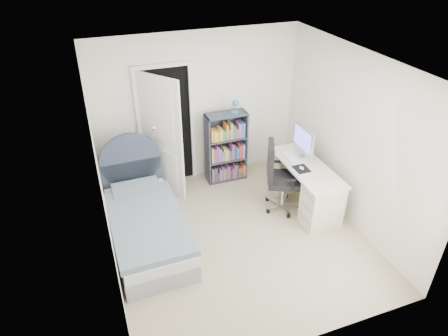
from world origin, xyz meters
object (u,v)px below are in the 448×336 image
object	(u,v)px
bed	(146,222)
floor_lamp	(155,168)
bookcase	(226,150)
desk	(304,183)
office_chair	(279,174)
nightstand	(123,179)

from	to	relation	value
bed	floor_lamp	world-z (taller)	floor_lamp
bed	bookcase	world-z (taller)	bookcase
bed	desk	distance (m)	2.48
office_chair	nightstand	bearing A→B (deg)	154.39
bed	office_chair	distance (m)	2.07
bed	bookcase	xyz separation A→B (m)	(1.60, 1.09, 0.28)
bed	nightstand	size ratio (longest dim) A/B	3.60
floor_lamp	bookcase	distance (m)	1.25
nightstand	bookcase	xyz separation A→B (m)	(1.76, 0.01, 0.19)
bed	nightstand	distance (m)	1.10
nightstand	bookcase	world-z (taller)	bookcase
bed	desk	bearing A→B (deg)	-0.82
bookcase	desk	world-z (taller)	bookcase
floor_lamp	office_chair	world-z (taller)	floor_lamp
bookcase	desk	size ratio (longest dim) A/B	1.00
bookcase	office_chair	distance (m)	1.15
bookcase	office_chair	world-z (taller)	bookcase
floor_lamp	bookcase	size ratio (longest dim) A/B	0.88
nightstand	floor_lamp	bearing A→B (deg)	-11.85
nightstand	floor_lamp	world-z (taller)	floor_lamp
office_chair	bed	bearing A→B (deg)	-179.17
floor_lamp	desk	distance (m)	2.35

